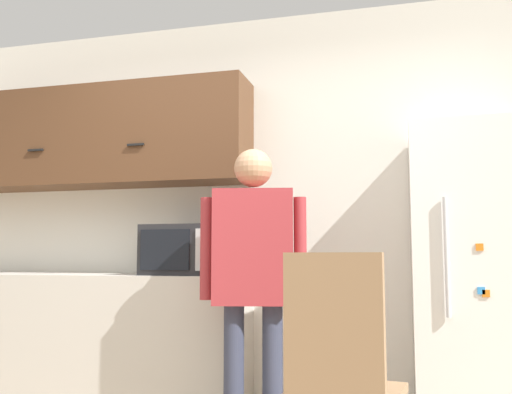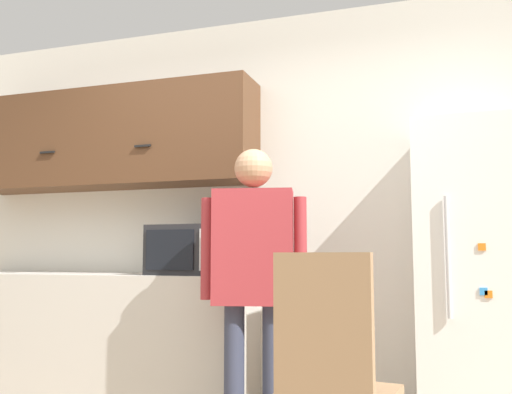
# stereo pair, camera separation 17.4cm
# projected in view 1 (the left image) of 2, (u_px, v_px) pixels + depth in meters

# --- Properties ---
(back_wall) EXTENTS (6.00, 0.06, 2.70)m
(back_wall) POSITION_uv_depth(u_px,v_px,m) (254.00, 208.00, 3.98)
(back_wall) COLOR silver
(back_wall) RESTS_ON ground_plane
(counter) EXTENTS (2.20, 0.62, 0.89)m
(counter) POSITION_uv_depth(u_px,v_px,m) (84.00, 340.00, 3.84)
(counter) COLOR #BCB7AD
(counter) RESTS_ON ground_plane
(upper_cabinets) EXTENTS (2.20, 0.39, 0.71)m
(upper_cabinets) POSITION_uv_depth(u_px,v_px,m) (100.00, 138.00, 4.11)
(upper_cabinets) COLOR #51331E
(microwave) EXTENTS (0.46, 0.40, 0.32)m
(microwave) POSITION_uv_depth(u_px,v_px,m) (183.00, 250.00, 3.69)
(microwave) COLOR #232326
(microwave) RESTS_ON counter
(person) EXTENTS (0.57, 0.31, 1.60)m
(person) POSITION_uv_depth(u_px,v_px,m) (253.00, 264.00, 3.09)
(person) COLOR #33384C
(person) RESTS_ON ground_plane
(refrigerator) EXTENTS (0.75, 0.74, 1.74)m
(refrigerator) POSITION_uv_depth(u_px,v_px,m) (482.00, 282.00, 3.19)
(refrigerator) COLOR white
(refrigerator) RESTS_ON ground_plane
(chair) EXTENTS (0.50, 0.50, 1.03)m
(chair) POSITION_uv_depth(u_px,v_px,m) (341.00, 370.00, 2.34)
(chair) COLOR #997551
(chair) RESTS_ON ground_plane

